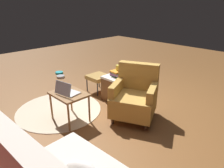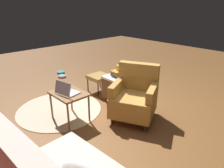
{
  "view_description": "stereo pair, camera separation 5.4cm",
  "coord_description": "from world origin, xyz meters",
  "px_view_note": "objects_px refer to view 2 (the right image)",
  "views": [
    {
      "loc": [
        -2.19,
        2.55,
        1.81
      ],
      "look_at": [
        0.07,
        0.33,
        0.55
      ],
      "focal_mm": 33.71,
      "sensor_mm": 36.0,
      "label": 1
    },
    {
      "loc": [
        -2.23,
        2.52,
        1.81
      ],
      "look_at": [
        0.07,
        0.33,
        0.55
      ],
      "focal_mm": 33.71,
      "sensor_mm": 36.0,
      "label": 2
    }
  ],
  "objects_px": {
    "laptop": "(66,91)",
    "pet_bowl_steel": "(62,76)",
    "armchair": "(135,97)",
    "ottoman": "(99,77)",
    "book_stack_hamper": "(117,74)",
    "wicker_hamper": "(117,88)",
    "yellow_mug": "(118,68)",
    "tv_remote": "(117,74)",
    "pet_bowl_teal": "(61,72)",
    "laptop_desk": "(69,96)"
  },
  "relations": [
    {
      "from": "laptop_desk",
      "to": "pet_bowl_steel",
      "type": "xyz_separation_m",
      "value": [
        1.9,
        -0.98,
        -0.4
      ]
    },
    {
      "from": "tv_remote",
      "to": "pet_bowl_steel",
      "type": "bearing_deg",
      "value": 10.45
    },
    {
      "from": "yellow_mug",
      "to": "pet_bowl_teal",
      "type": "distance_m",
      "value": 2.25
    },
    {
      "from": "pet_bowl_teal",
      "to": "yellow_mug",
      "type": "bearing_deg",
      "value": -179.8
    },
    {
      "from": "laptop_desk",
      "to": "pet_bowl_steel",
      "type": "relative_size",
      "value": 2.8
    },
    {
      "from": "wicker_hamper",
      "to": "yellow_mug",
      "type": "distance_m",
      "value": 0.4
    },
    {
      "from": "yellow_mug",
      "to": "tv_remote",
      "type": "distance_m",
      "value": 0.18
    },
    {
      "from": "book_stack_hamper",
      "to": "tv_remote",
      "type": "xyz_separation_m",
      "value": [
        0.1,
        -0.09,
        -0.04
      ]
    },
    {
      "from": "wicker_hamper",
      "to": "ottoman",
      "type": "height_order",
      "value": "wicker_hamper"
    },
    {
      "from": "yellow_mug",
      "to": "pet_bowl_teal",
      "type": "bearing_deg",
      "value": 0.2
    },
    {
      "from": "book_stack_hamper",
      "to": "yellow_mug",
      "type": "height_order",
      "value": "yellow_mug"
    },
    {
      "from": "ottoman",
      "to": "pet_bowl_steel",
      "type": "bearing_deg",
      "value": 5.12
    },
    {
      "from": "armchair",
      "to": "ottoman",
      "type": "bearing_deg",
      "value": -12.64
    },
    {
      "from": "book_stack_hamper",
      "to": "tv_remote",
      "type": "distance_m",
      "value": 0.14
    },
    {
      "from": "ottoman",
      "to": "book_stack_hamper",
      "type": "bearing_deg",
      "value": 178.96
    },
    {
      "from": "laptop",
      "to": "pet_bowl_steel",
      "type": "xyz_separation_m",
      "value": [
        1.91,
        -1.02,
        -0.5
      ]
    },
    {
      "from": "armchair",
      "to": "laptop",
      "type": "bearing_deg",
      "value": 53.86
    },
    {
      "from": "yellow_mug",
      "to": "ottoman",
      "type": "distance_m",
      "value": 0.64
    },
    {
      "from": "laptop",
      "to": "pet_bowl_steel",
      "type": "relative_size",
      "value": 1.79
    },
    {
      "from": "armchair",
      "to": "book_stack_hamper",
      "type": "distance_m",
      "value": 0.73
    },
    {
      "from": "armchair",
      "to": "laptop_desk",
      "type": "distance_m",
      "value": 1.04
    },
    {
      "from": "tv_remote",
      "to": "yellow_mug",
      "type": "bearing_deg",
      "value": 155.55
    },
    {
      "from": "armchair",
      "to": "pet_bowl_steel",
      "type": "bearing_deg",
      "value": -3.47
    },
    {
      "from": "laptop_desk",
      "to": "armchair",
      "type": "bearing_deg",
      "value": -127.78
    },
    {
      "from": "yellow_mug",
      "to": "pet_bowl_steel",
      "type": "height_order",
      "value": "yellow_mug"
    },
    {
      "from": "armchair",
      "to": "wicker_hamper",
      "type": "distance_m",
      "value": 0.72
    },
    {
      "from": "tv_remote",
      "to": "pet_bowl_steel",
      "type": "height_order",
      "value": "tv_remote"
    },
    {
      "from": "armchair",
      "to": "laptop",
      "type": "distance_m",
      "value": 1.08
    },
    {
      "from": "tv_remote",
      "to": "pet_bowl_steel",
      "type": "xyz_separation_m",
      "value": [
        1.78,
        0.19,
        -0.47
      ]
    },
    {
      "from": "armchair",
      "to": "laptop",
      "type": "relative_size",
      "value": 2.51
    },
    {
      "from": "book_stack_hamper",
      "to": "tv_remote",
      "type": "bearing_deg",
      "value": -40.48
    },
    {
      "from": "ottoman",
      "to": "tv_remote",
      "type": "bearing_deg",
      "value": -170.65
    },
    {
      "from": "laptop",
      "to": "wicker_hamper",
      "type": "height_order",
      "value": "laptop"
    },
    {
      "from": "armchair",
      "to": "laptop_desk",
      "type": "height_order",
      "value": "armchair"
    },
    {
      "from": "laptop",
      "to": "ottoman",
      "type": "bearing_deg",
      "value": -62.75
    },
    {
      "from": "tv_remote",
      "to": "pet_bowl_teal",
      "type": "height_order",
      "value": "tv_remote"
    },
    {
      "from": "laptop_desk",
      "to": "yellow_mug",
      "type": "xyz_separation_m",
      "value": [
        0.03,
        -1.12,
        0.22
      ]
    },
    {
      "from": "tv_remote",
      "to": "ottoman",
      "type": "bearing_deg",
      "value": 13.58
    },
    {
      "from": "wicker_hamper",
      "to": "yellow_mug",
      "type": "height_order",
      "value": "yellow_mug"
    },
    {
      "from": "ottoman",
      "to": "pet_bowl_steel",
      "type": "height_order",
      "value": "ottoman"
    },
    {
      "from": "book_stack_hamper",
      "to": "tv_remote",
      "type": "height_order",
      "value": "book_stack_hamper"
    },
    {
      "from": "book_stack_hamper",
      "to": "pet_bowl_teal",
      "type": "bearing_deg",
      "value": -0.74
    },
    {
      "from": "laptop",
      "to": "armchair",
      "type": "bearing_deg",
      "value": -126.14
    },
    {
      "from": "yellow_mug",
      "to": "ottoman",
      "type": "bearing_deg",
      "value": 2.67
    },
    {
      "from": "pet_bowl_teal",
      "to": "ottoman",
      "type": "bearing_deg",
      "value": 179.36
    },
    {
      "from": "laptop",
      "to": "yellow_mug",
      "type": "distance_m",
      "value": 1.17
    },
    {
      "from": "wicker_hamper",
      "to": "tv_remote",
      "type": "relative_size",
      "value": 3.0
    },
    {
      "from": "armchair",
      "to": "tv_remote",
      "type": "distance_m",
      "value": 0.85
    },
    {
      "from": "wicker_hamper",
      "to": "laptop_desk",
      "type": "bearing_deg",
      "value": 91.16
    },
    {
      "from": "armchair",
      "to": "pet_bowl_steel",
      "type": "xyz_separation_m",
      "value": [
        2.54,
        -0.15,
        -0.34
      ]
    }
  ]
}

